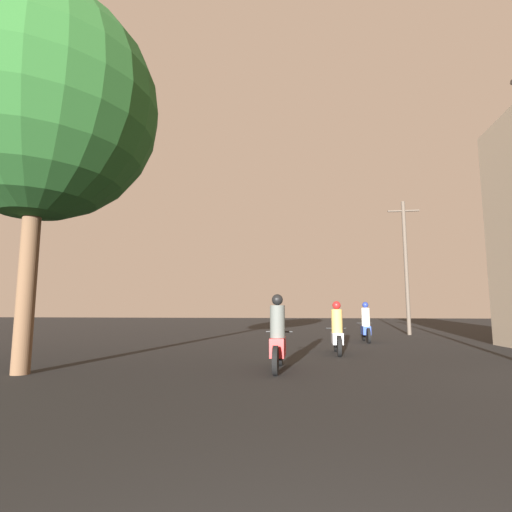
{
  "coord_description": "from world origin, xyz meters",
  "views": [
    {
      "loc": [
        -0.26,
        -0.88,
        1.28
      ],
      "look_at": [
        -2.54,
        16.98,
        3.7
      ],
      "focal_mm": 28.0,
      "sensor_mm": 36.0,
      "label": 1
    }
  ],
  "objects_px": {
    "motorcycle_red": "(278,340)",
    "street_tree": "(40,106)",
    "motorcycle_silver": "(337,333)",
    "motorcycle_blue": "(366,326)",
    "utility_pole_far": "(406,264)"
  },
  "relations": [
    {
      "from": "motorcycle_red",
      "to": "street_tree",
      "type": "height_order",
      "value": "street_tree"
    },
    {
      "from": "motorcycle_red",
      "to": "motorcycle_blue",
      "type": "height_order",
      "value": "motorcycle_red"
    },
    {
      "from": "motorcycle_blue",
      "to": "street_tree",
      "type": "xyz_separation_m",
      "value": [
        -8.0,
        -9.07,
        5.03
      ]
    },
    {
      "from": "motorcycle_silver",
      "to": "utility_pole_far",
      "type": "height_order",
      "value": "utility_pole_far"
    },
    {
      "from": "motorcycle_red",
      "to": "motorcycle_silver",
      "type": "bearing_deg",
      "value": 75.34
    },
    {
      "from": "motorcycle_silver",
      "to": "utility_pole_far",
      "type": "xyz_separation_m",
      "value": [
        4.27,
        9.33,
        3.03
      ]
    },
    {
      "from": "motorcycle_silver",
      "to": "street_tree",
      "type": "height_order",
      "value": "street_tree"
    },
    {
      "from": "motorcycle_silver",
      "to": "motorcycle_blue",
      "type": "distance_m",
      "value": 4.75
    },
    {
      "from": "street_tree",
      "to": "motorcycle_red",
      "type": "bearing_deg",
      "value": 13.35
    },
    {
      "from": "motorcycle_red",
      "to": "street_tree",
      "type": "xyz_separation_m",
      "value": [
        -5.05,
        -1.2,
        5.03
      ]
    },
    {
      "from": "motorcycle_blue",
      "to": "street_tree",
      "type": "bearing_deg",
      "value": -138.36
    },
    {
      "from": "motorcycle_red",
      "to": "street_tree",
      "type": "relative_size",
      "value": 0.24
    },
    {
      "from": "street_tree",
      "to": "utility_pole_far",
      "type": "bearing_deg",
      "value": 52.08
    },
    {
      "from": "motorcycle_blue",
      "to": "street_tree",
      "type": "relative_size",
      "value": 0.24
    },
    {
      "from": "motorcycle_silver",
      "to": "street_tree",
      "type": "bearing_deg",
      "value": -151.42
    }
  ]
}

